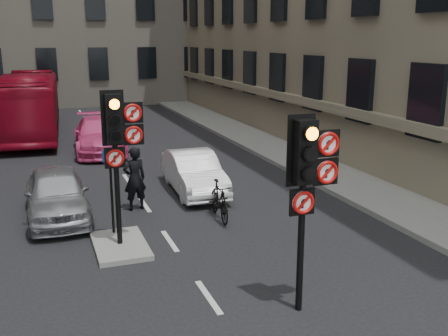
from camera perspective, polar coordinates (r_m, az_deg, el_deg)
pavement_right at (r=21.71m, az=8.08°, el=1.33°), size 3.00×50.00×0.16m
centre_island at (r=12.71m, az=-11.23°, el=-8.26°), size 1.20×2.00×0.12m
signal_near at (r=9.07m, az=9.15°, el=-0.48°), size 0.91×0.40×3.58m
signal_far at (r=11.97m, az=-11.42°, el=3.55°), size 0.91×0.40×3.58m
car_silver at (r=14.98m, az=-17.76°, el=-2.67°), size 1.65×4.04×1.37m
car_white at (r=16.68m, az=-3.30°, el=-0.47°), size 1.53×3.96×1.29m
car_pink at (r=23.14m, az=-13.40°, el=3.52°), size 2.38×5.17×1.46m
bus_red at (r=28.10m, az=-20.40°, el=6.50°), size 3.19×11.14×3.07m
motorcycle at (r=14.22m, az=-0.53°, el=-3.56°), size 0.63×1.77×1.04m
motorcyclist at (r=15.07m, az=-9.70°, el=-1.15°), size 0.74×0.56×1.84m
info_sign at (r=12.94m, az=-12.19°, el=-1.27°), size 0.36×0.11×2.10m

